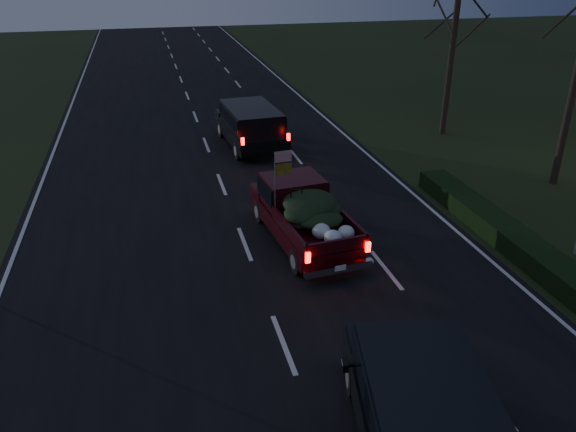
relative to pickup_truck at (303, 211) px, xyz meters
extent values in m
plane|color=black|center=(-1.81, -4.88, -0.99)|extent=(120.00, 120.00, 0.00)
cube|color=black|center=(-1.81, -4.88, -0.98)|extent=(14.00, 120.00, 0.02)
cube|color=black|center=(5.99, -1.88, -0.69)|extent=(1.00, 10.00, 0.60)
cylinder|color=black|center=(9.69, 9.12, 2.51)|extent=(0.28, 0.28, 7.00)
cube|color=#33070E|center=(0.00, 0.02, -0.41)|extent=(2.40, 5.02, 0.53)
cube|color=#33070E|center=(-0.09, 0.89, 0.32)|extent=(1.94, 1.72, 0.87)
cube|color=black|center=(-0.09, 0.89, 0.42)|extent=(2.03, 1.63, 0.53)
cube|color=#33070E|center=(0.12, -1.24, -0.12)|extent=(2.05, 2.88, 0.06)
ellipsoid|color=black|center=(0.12, -0.75, 0.32)|extent=(1.71, 1.89, 0.58)
cylinder|color=gray|center=(-0.87, -0.06, 1.00)|extent=(0.03, 0.03, 1.94)
cube|color=red|center=(-0.61, -0.04, 1.81)|extent=(0.50, 0.07, 0.33)
cube|color=gold|center=(-0.61, -0.04, 1.42)|extent=(0.50, 0.07, 0.33)
cube|color=black|center=(0.18, 9.57, -0.31)|extent=(2.54, 5.40, 0.66)
cube|color=black|center=(0.20, 9.30, 0.43)|extent=(2.31, 3.96, 0.88)
cube|color=black|center=(0.20, 9.30, 0.52)|extent=(2.41, 3.86, 0.53)
cube|color=black|center=(-0.22, -8.51, -0.34)|extent=(3.11, 5.39, 0.63)
cube|color=black|center=(-0.27, -8.76, 0.38)|extent=(2.70, 4.02, 0.84)
cube|color=black|center=(-0.27, -8.76, 0.46)|extent=(2.78, 3.94, 0.51)
cube|color=black|center=(-1.22, -7.27, 0.25)|extent=(0.15, 0.25, 0.17)
camera|label=1|loc=(-4.25, -14.93, 7.18)|focal=35.00mm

